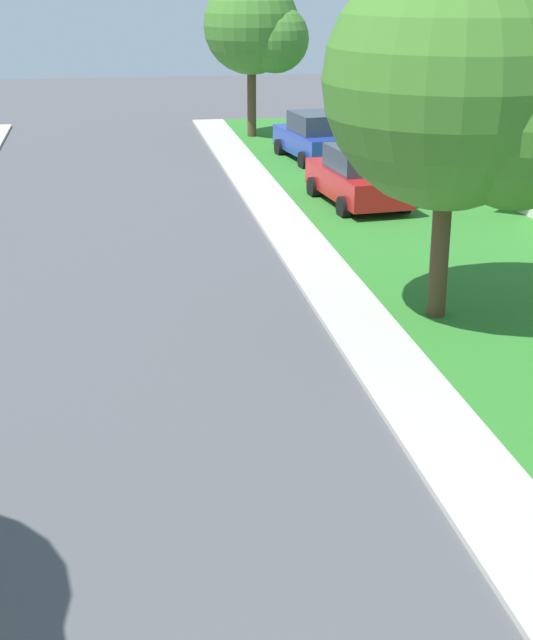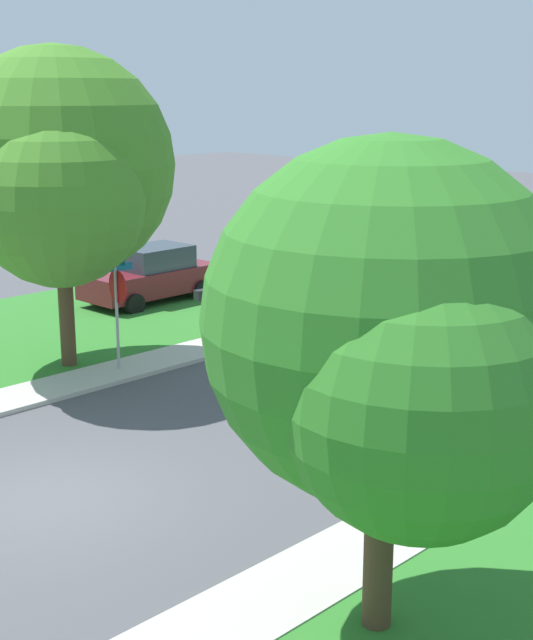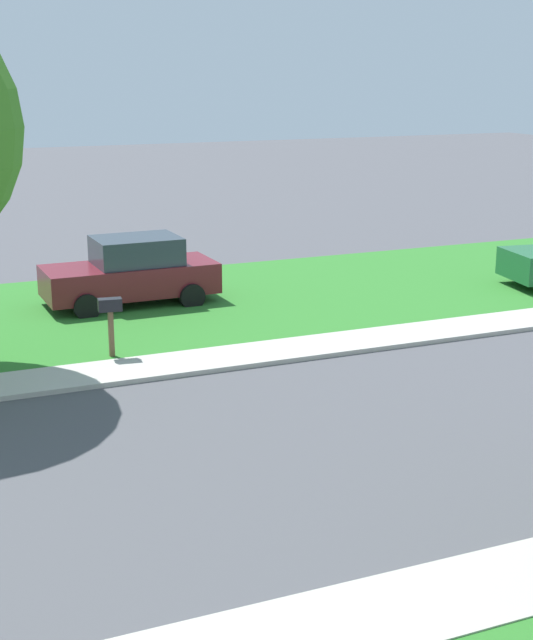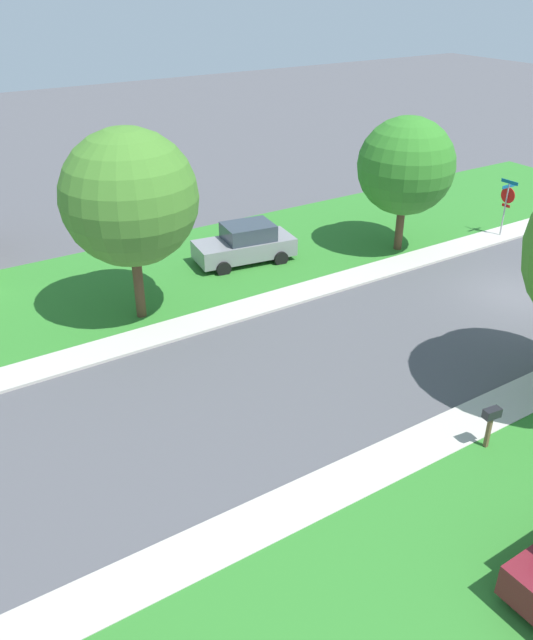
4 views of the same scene
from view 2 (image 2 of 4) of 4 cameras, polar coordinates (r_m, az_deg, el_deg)
ground_plane at (r=15.44m, az=-13.35°, el=-10.85°), size 120.00×120.00×0.00m
sidewalk_west at (r=26.28m, az=3.39°, el=0.12°), size 1.40×56.00×0.10m
lawn_west at (r=29.49m, az=-3.50°, el=1.66°), size 8.00×56.00×0.08m
stop_sign_far_corner at (r=21.21m, az=-9.35°, el=1.63°), size 0.92×0.92×2.77m
car_maroon_behind_trees at (r=28.41m, az=-7.25°, el=2.81°), size 2.10×4.33×1.76m
car_green_near_corner at (r=35.33m, az=11.23°, el=4.89°), size 2.50×4.52×1.76m
car_black_far_down_street at (r=42.52m, az=14.40°, el=6.26°), size 2.11×4.34×1.76m
tree_sidewalk_mid at (r=10.10m, az=8.01°, el=-1.34°), size 4.53×4.22×6.01m
tree_sidewalk_far at (r=21.02m, az=-12.90°, el=8.93°), size 5.69×5.30×7.45m
mailbox at (r=24.21m, az=-3.96°, el=1.22°), size 0.30×0.51×1.31m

